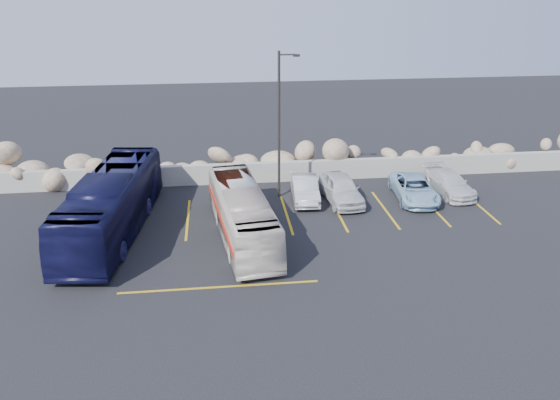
{
  "coord_description": "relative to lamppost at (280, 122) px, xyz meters",
  "views": [
    {
      "loc": [
        -0.79,
        -18.78,
        11.59
      ],
      "look_at": [
        1.9,
        4.0,
        2.08
      ],
      "focal_mm": 35.0,
      "sensor_mm": 36.0,
      "label": 1
    }
  ],
  "objects": [
    {
      "name": "seawall",
      "position": [
        -2.56,
        2.5,
        -3.7
      ],
      "size": [
        60.0,
        0.4,
        1.2
      ],
      "primitive_type": "cube",
      "color": "gray",
      "rests_on": "ground"
    },
    {
      "name": "lamppost",
      "position": [
        0.0,
        0.0,
        0.0
      ],
      "size": [
        1.14,
        0.18,
        8.0
      ],
      "color": "#2D2B28",
      "rests_on": "ground"
    },
    {
      "name": "vintage_bus",
      "position": [
        -2.37,
        -4.93,
        -3.07
      ],
      "size": [
        3.12,
        8.99,
        2.45
      ],
      "primitive_type": "imported",
      "rotation": [
        0.0,
        0.0,
        0.12
      ],
      "color": "beige",
      "rests_on": "ground"
    },
    {
      "name": "ground",
      "position": [
        -2.56,
        -9.5,
        -4.3
      ],
      "size": [
        90.0,
        90.0,
        0.0
      ],
      "primitive_type": "plane",
      "color": "black",
      "rests_on": "ground"
    },
    {
      "name": "riprap_pile",
      "position": [
        -2.56,
        3.7,
        -3.0
      ],
      "size": [
        54.0,
        2.8,
        2.6
      ],
      "primitive_type": null,
      "color": "#8F755D",
      "rests_on": "ground"
    },
    {
      "name": "car_d",
      "position": [
        7.33,
        -1.27,
        -3.68
      ],
      "size": [
        2.41,
        4.61,
        1.24
      ],
      "primitive_type": "imported",
      "rotation": [
        0.0,
        0.0,
        -0.08
      ],
      "color": "#94B9D3",
      "rests_on": "ground"
    },
    {
      "name": "parking_lines",
      "position": [
        2.09,
        -3.93,
        -4.29
      ],
      "size": [
        18.16,
        9.36,
        0.01
      ],
      "color": "#C19216",
      "rests_on": "ground"
    },
    {
      "name": "car_a",
      "position": [
        3.25,
        -1.08,
        -3.57
      ],
      "size": [
        2.04,
        4.4,
        1.46
      ],
      "primitive_type": "imported",
      "rotation": [
        0.0,
        0.0,
        0.07
      ],
      "color": "silver",
      "rests_on": "ground"
    },
    {
      "name": "car_c",
      "position": [
        9.61,
        -0.62,
        -3.69
      ],
      "size": [
        2.12,
        4.33,
        1.21
      ],
      "primitive_type": "imported",
      "rotation": [
        0.0,
        0.0,
        0.1
      ],
      "color": "silver",
      "rests_on": "ground"
    },
    {
      "name": "car_b",
      "position": [
        1.31,
        -0.62,
        -3.65
      ],
      "size": [
        1.59,
        3.97,
        1.28
      ],
      "primitive_type": "imported",
      "rotation": [
        0.0,
        0.0,
        -0.06
      ],
      "color": "#BBBBC0",
      "rests_on": "ground"
    },
    {
      "name": "tour_coach",
      "position": [
        -8.5,
        -3.65,
        -2.8
      ],
      "size": [
        3.79,
        10.96,
        2.99
      ],
      "primitive_type": "imported",
      "rotation": [
        0.0,
        0.0,
        -0.12
      ],
      "color": "black",
      "rests_on": "ground"
    }
  ]
}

